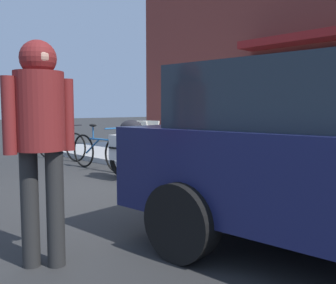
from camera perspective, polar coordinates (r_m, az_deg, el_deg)
name	(u,v)px	position (r m, az deg, el deg)	size (l,w,h in m)	color
ground_plane	(123,187)	(6.05, -6.87, -6.93)	(80.00, 80.00, 0.00)	#2B2B2B
touring_motorcycle	(144,148)	(6.36, -3.64, -0.88)	(2.18, 0.78, 1.38)	black
parked_bicycle	(99,151)	(7.77, -10.56, -1.41)	(1.80, 0.48, 0.95)	black
pedestrian_walking	(40,125)	(3.06, -19.06, 2.42)	(0.41, 0.56, 1.79)	#252525
sandwich_board_sign	(145,139)	(8.54, -3.52, 0.39)	(0.55, 0.40, 0.86)	silver
second_bicycle_by_cafe	(60,145)	(9.52, -16.23, -0.39)	(1.76, 0.55, 0.94)	black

